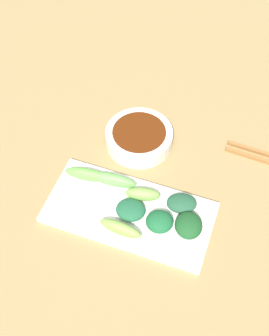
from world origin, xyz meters
The scene contains 11 objects.
tabletop centered at (0.00, 0.00, 0.01)m, with size 2.10×2.10×0.02m, color olive.
sauce_bowl centered at (-0.10, -0.04, 0.04)m, with size 0.15×0.15×0.04m.
serving_plate centered at (0.08, 0.01, 0.03)m, with size 0.16×0.33×0.01m, color white.
broccoli_stalk_0 centered at (0.04, -0.10, 0.05)m, with size 0.02×0.09×0.03m, color #5DBB42.
broccoli_leafy_1 centered at (0.03, 0.10, 0.04)m, with size 0.05×0.06×0.02m, color #1F4C32.
broccoli_stalk_2 centered at (0.13, 0.01, 0.05)m, with size 0.02×0.09×0.03m, color #74A044.
broccoli_leafy_3 centered at (0.08, 0.01, 0.04)m, with size 0.05×0.06×0.02m, color #1C5435.
broccoli_leafy_4 centered at (0.08, 0.13, 0.05)m, with size 0.06×0.05×0.03m, color #184720.
broccoli_leafy_5 centered at (0.09, 0.07, 0.05)m, with size 0.05×0.05×0.03m, color #18542D.
broccoli_stalk_6 centered at (0.03, -0.05, 0.05)m, with size 0.02×0.10×0.03m, color #61AE4D.
broccoli_stalk_7 centered at (0.04, 0.02, 0.05)m, with size 0.03×0.07×0.03m, color #719F47.
Camera 1 is at (0.51, 0.17, 0.81)m, focal length 48.26 mm.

